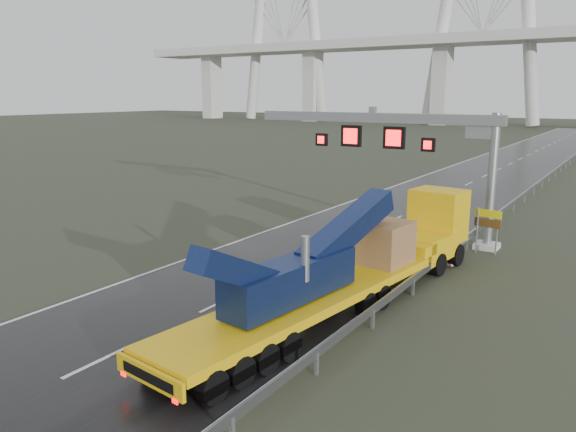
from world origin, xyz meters
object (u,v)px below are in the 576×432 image
Objects in this scene: striped_barrier at (448,253)px; sign_gantry at (406,140)px; heavy_haul_truck at (367,257)px; exit_sign_pair at (488,223)px.

sign_gantry is at bearing 152.06° from striped_barrier.
heavy_haul_truck is (2.38, -10.11, -3.94)m from sign_gantry.
heavy_haul_truck is 9.39m from exit_sign_pair.
striped_barrier is at bearing 83.16° from heavy_haul_truck.
striped_barrier is (3.90, -3.95, -5.02)m from sign_gantry.
heavy_haul_truck reaches higher than striped_barrier.
heavy_haul_truck is at bearing -76.75° from sign_gantry.
sign_gantry is 11.11m from heavy_haul_truck.
exit_sign_pair is (5.00, -1.10, -3.94)m from sign_gantry.
heavy_haul_truck is 15.69× the size of striped_barrier.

